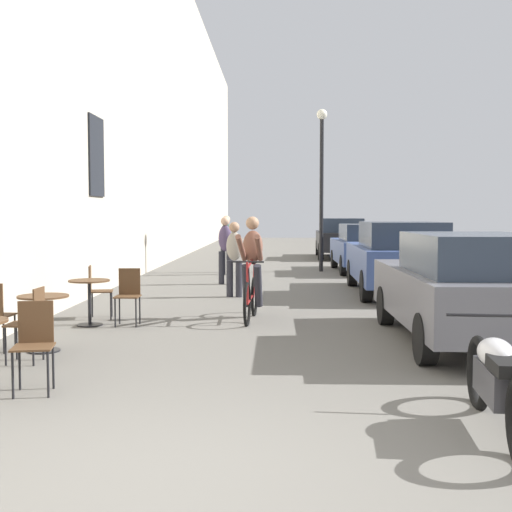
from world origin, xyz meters
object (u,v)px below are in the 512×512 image
cafe_table_far (89,293)px  parked_motorcycle (499,383)px  cafe_table_mid (43,311)px  cafe_chair_far_toward_street (128,292)px  pedestrian_far (226,241)px  street_lamp (322,169)px  parked_car_nearest (464,287)px  parked_car_second (398,257)px  cyclist_on_bicycle (252,271)px  cafe_chair_near_toward_street (34,340)px  cafe_chair_mid_toward_wall (31,319)px  parked_car_third (365,247)px  cafe_chair_far_toward_wall (97,288)px  parked_car_fourth (341,237)px  pedestrian_near (234,255)px  pedestrian_mid (225,246)px

cafe_table_far → parked_motorcycle: size_ratio=0.34×
cafe_table_mid → cafe_chair_far_toward_street: (0.63, 2.03, -0.00)m
pedestrian_far → street_lamp: bearing=22.3°
cafe_table_far → street_lamp: street_lamp is taller
parked_car_nearest → street_lamp: bearing=96.0°
cafe_chair_far_toward_street → parked_car_second: (4.99, 4.12, 0.31)m
cyclist_on_bicycle → pedestrian_far: cyclist_on_bicycle is taller
cafe_chair_near_toward_street → parked_car_second: parked_car_second is taller
cafe_table_mid → cafe_chair_mid_toward_wall: size_ratio=0.81×
parked_car_third → cyclist_on_bicycle: bearing=-109.0°
parked_car_nearest → parked_car_second: parked_car_second is taller
parked_car_second → cafe_chair_far_toward_wall: bearing=-148.2°
cafe_table_mid → cafe_chair_far_toward_wall: 2.64m
street_lamp → parked_car_fourth: street_lamp is taller
cafe_chair_far_toward_wall → parked_car_nearest: bearing=-19.6°
cafe_chair_mid_toward_wall → pedestrian_near: 6.53m
cafe_table_far → pedestrian_far: 8.83m
cafe_table_mid → cafe_chair_far_toward_wall: cafe_chair_far_toward_wall is taller
pedestrian_near → pedestrian_mid: 2.53m
parked_car_third → street_lamp: bearing=172.6°
parked_car_fourth → cafe_table_far: bearing=-108.9°
parked_car_fourth → cafe_chair_mid_toward_wall: bearing=-106.3°
cafe_chair_mid_toward_wall → pedestrian_near: bearing=72.1°
pedestrian_far → parked_car_nearest: pedestrian_far is taller
cafe_chair_near_toward_street → cafe_chair_mid_toward_wall: bearing=112.3°
cafe_table_far → pedestrian_near: bearing=60.4°
cafe_table_mid → cyclist_on_bicycle: bearing=46.4°
cafe_table_mid → parked_car_third: bearing=64.2°
cafe_table_far → pedestrian_mid: 6.35m
street_lamp → pedestrian_mid: bearing=-125.2°
pedestrian_mid → parked_car_third: (3.94, 3.57, -0.19)m
cafe_chair_far_toward_wall → cafe_chair_far_toward_street: bearing=-42.0°
cafe_chair_far_toward_street → parked_motorcycle: bearing=-50.5°
cafe_chair_mid_toward_wall → parked_car_nearest: size_ratio=0.21×
cafe_table_far → cyclist_on_bicycle: size_ratio=0.41×
cafe_table_mid → parked_car_third: parked_car_third is taller
parked_car_second → parked_car_fourth: size_ratio=1.00×
pedestrian_mid → cyclist_on_bicycle: bearing=-80.9°
cafe_table_mid → street_lamp: street_lamp is taller
cafe_chair_far_toward_street → pedestrian_mid: (1.06, 6.03, 0.43)m
parked_car_nearest → cafe_chair_far_toward_wall: bearing=160.4°
cafe_chair_far_toward_street → pedestrian_mid: bearing=80.0°
cafe_table_far → street_lamp: 11.05m
pedestrian_near → pedestrian_far: size_ratio=0.93×
cyclist_on_bicycle → parked_car_nearest: (2.94, -2.01, -0.03)m
cafe_chair_mid_toward_wall → pedestrian_far: (1.45, 11.29, 0.44)m
cafe_chair_near_toward_street → parked_motorcycle: (4.16, -1.08, -0.11)m
cafe_chair_near_toward_street → cafe_table_mid: (-0.58, 1.88, 0.00)m
parked_car_third → parked_motorcycle: bearing=-93.5°
cafe_table_far → pedestrian_mid: pedestrian_mid is taller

